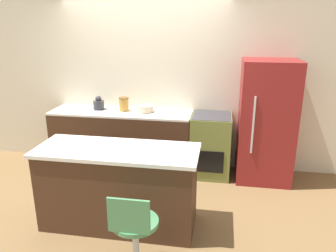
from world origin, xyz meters
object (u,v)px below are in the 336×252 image
stool_chair (134,235)px  mixing_bowl (146,108)px  oven_range (211,145)px  refrigerator (266,122)px  kettle (99,104)px

stool_chair → mixing_bowl: (-0.41, 2.21, 0.58)m
oven_range → stool_chair: 2.24m
refrigerator → kettle: (-2.48, 0.06, 0.14)m
stool_chair → mixing_bowl: mixing_bowl is taller
kettle → mixing_bowl: 0.74m
refrigerator → stool_chair: (-1.33, -2.15, -0.47)m
stool_chair → mixing_bowl: 2.32m
mixing_bowl → refrigerator: bearing=-2.1°
refrigerator → kettle: refrigerator is taller
stool_chair → mixing_bowl: bearing=100.4°
mixing_bowl → kettle: bearing=180.0°
refrigerator → stool_chair: 2.57m
refrigerator → mixing_bowl: refrigerator is taller
oven_range → refrigerator: size_ratio=0.53×
oven_range → stool_chair: oven_range is taller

